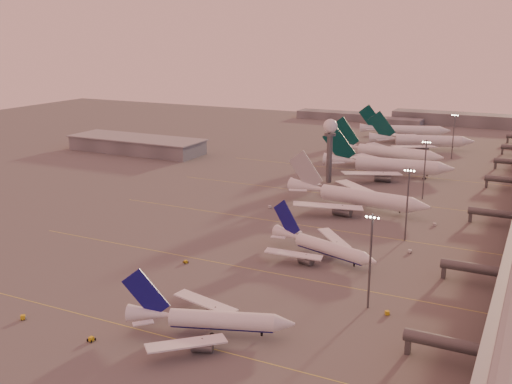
% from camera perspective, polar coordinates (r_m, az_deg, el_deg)
% --- Properties ---
extents(ground, '(700.00, 700.00, 0.00)m').
position_cam_1_polar(ground, '(179.65, -7.63, -7.30)').
color(ground, '#585656').
rests_on(ground, ground).
extents(taxiway_markings, '(180.00, 185.25, 0.02)m').
position_cam_1_polar(taxiway_markings, '(214.60, 7.51, -3.53)').
color(taxiway_markings, '#D5CF4B').
rests_on(taxiway_markings, ground).
extents(hangar, '(82.00, 27.00, 8.50)m').
position_cam_1_polar(hangar, '(355.93, -11.30, 4.46)').
color(hangar, slate).
rests_on(hangar, ground).
extents(radar_tower, '(6.40, 6.40, 31.10)m').
position_cam_1_polar(radar_tower, '(276.24, 7.06, 5.15)').
color(radar_tower, '#525459').
rests_on(radar_tower, ground).
extents(mast_a, '(3.60, 0.56, 25.00)m').
position_cam_1_polar(mast_a, '(151.89, 10.84, -6.12)').
color(mast_a, '#525459').
rests_on(mast_a, ground).
extents(mast_b, '(3.60, 0.56, 25.00)m').
position_cam_1_polar(mast_b, '(203.52, 14.22, -0.86)').
color(mast_b, '#525459').
rests_on(mast_b, ground).
extents(mast_c, '(3.60, 0.56, 25.00)m').
position_cam_1_polar(mast_c, '(256.93, 15.77, 2.31)').
color(mast_c, '#525459').
rests_on(mast_c, ground).
extents(mast_d, '(3.60, 0.56, 25.00)m').
position_cam_1_polar(mast_d, '(344.69, 18.29, 5.25)').
color(mast_d, '#525459').
rests_on(mast_d, ground).
extents(distant_horizon, '(165.00, 37.50, 9.00)m').
position_cam_1_polar(distant_horizon, '(475.69, 15.00, 6.80)').
color(distant_horizon, slate).
rests_on(distant_horizon, ground).
extents(narrowbody_near, '(38.62, 30.28, 15.69)m').
position_cam_1_polar(narrowbody_near, '(141.19, -4.39, -12.27)').
color(narrowbody_near, white).
rests_on(narrowbody_near, ground).
extents(narrowbody_mid, '(38.55, 30.27, 15.56)m').
position_cam_1_polar(narrowbody_mid, '(186.51, 6.35, -5.36)').
color(narrowbody_mid, white).
rests_on(narrowbody_mid, ground).
extents(widebody_white, '(59.99, 47.83, 21.13)m').
position_cam_1_polar(widebody_white, '(239.16, 9.54, -0.75)').
color(widebody_white, white).
rests_on(widebody_white, ground).
extents(greentail_a, '(63.18, 50.69, 23.03)m').
position_cam_1_polar(greentail_a, '(296.60, 12.41, 2.26)').
color(greentail_a, white).
rests_on(greentail_a, ground).
extents(greentail_b, '(62.83, 50.54, 22.83)m').
position_cam_1_polar(greentail_b, '(328.42, 12.26, 3.49)').
color(greentail_b, white).
rests_on(greentail_b, ground).
extents(greentail_c, '(60.21, 47.91, 22.52)m').
position_cam_1_polar(greentail_c, '(369.69, 15.45, 4.54)').
color(greentail_c, white).
rests_on(greentail_c, ground).
extents(greentail_d, '(57.65, 45.84, 21.65)m').
position_cam_1_polar(greentail_d, '(407.75, 13.98, 5.56)').
color(greentail_d, white).
rests_on(greentail_d, ground).
extents(gsv_truck_a, '(5.67, 5.27, 2.31)m').
position_cam_1_polar(gsv_truck_a, '(158.89, -21.16, -10.86)').
color(gsv_truck_a, gold).
rests_on(gsv_truck_a, ground).
extents(gsv_tug_near, '(2.31, 3.52, 0.96)m').
position_cam_1_polar(gsv_tug_near, '(144.36, -15.41, -13.37)').
color(gsv_tug_near, gold).
rests_on(gsv_tug_near, ground).
extents(gsv_catering_a, '(5.37, 4.29, 4.04)m').
position_cam_1_polar(gsv_catering_a, '(153.85, 12.50, -10.68)').
color(gsv_catering_a, gold).
rests_on(gsv_catering_a, ground).
extents(gsv_tug_mid, '(3.48, 3.05, 0.85)m').
position_cam_1_polar(gsv_tug_mid, '(183.44, -6.72, -6.63)').
color(gsv_tug_mid, gold).
rests_on(gsv_tug_mid, ground).
extents(gsv_truck_b, '(5.34, 2.13, 2.14)m').
position_cam_1_polar(gsv_truck_b, '(196.23, 14.57, -5.36)').
color(gsv_truck_b, silver).
rests_on(gsv_truck_b, ground).
extents(gsv_truck_c, '(4.80, 5.48, 2.18)m').
position_cam_1_polar(gsv_truck_c, '(237.57, 1.42, -1.28)').
color(gsv_truck_c, silver).
rests_on(gsv_truck_c, ground).
extents(gsv_catering_b, '(5.29, 3.59, 3.99)m').
position_cam_1_polar(gsv_catering_b, '(225.20, 16.72, -2.63)').
color(gsv_catering_b, silver).
rests_on(gsv_catering_b, ground).
extents(gsv_tug_far, '(3.59, 3.75, 0.93)m').
position_cam_1_polar(gsv_tug_far, '(264.04, 8.54, 0.08)').
color(gsv_tug_far, silver).
rests_on(gsv_tug_far, ground).
extents(gsv_truck_d, '(2.71, 5.36, 2.06)m').
position_cam_1_polar(gsv_truck_d, '(284.31, 3.43, 1.42)').
color(gsv_truck_d, silver).
rests_on(gsv_truck_d, ground).
extents(gsv_tug_hangar, '(3.46, 2.18, 0.96)m').
position_cam_1_polar(gsv_tug_hangar, '(295.31, 15.73, 1.28)').
color(gsv_tug_hangar, slate).
rests_on(gsv_tug_hangar, ground).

